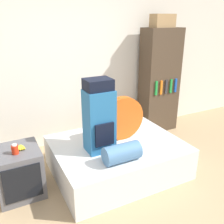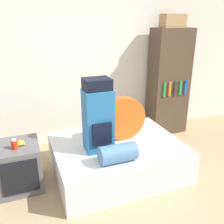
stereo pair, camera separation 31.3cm
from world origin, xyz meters
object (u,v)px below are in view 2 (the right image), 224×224
sleeping_roll (118,153)px  tent_bag (124,119)px  bookshelf (169,83)px  television (20,166)px  cardboard_box (173,21)px  backpack (98,117)px  canister (14,144)px

sleeping_roll → tent_bag: bearing=60.2°
bookshelf → television: bearing=-163.1°
television → cardboard_box: (2.54, 0.75, 1.65)m
backpack → tent_bag: 0.46m
backpack → tent_bag: bearing=20.3°
cardboard_box → television: bearing=-163.5°
television → cardboard_box: size_ratio=1.51×
canister → cardboard_box: bearing=17.9°
television → bookshelf: bearing=16.9°
tent_bag → cardboard_box: cardboard_box is taller
tent_bag → bookshelf: bearing=33.8°
backpack → tent_bag: size_ratio=1.53×
bookshelf → tent_bag: bearing=-146.2°
tent_bag → cardboard_box: (1.17, 0.78, 1.22)m
tent_bag → television: bearing=179.0°
tent_bag → sleeping_roll: tent_bag is taller
sleeping_roll → television: 1.23m
television → tent_bag: bearing=-1.0°
television → backpack: bearing=-10.3°
sleeping_roll → cardboard_box: (1.46, 1.29, 1.40)m
television → sleeping_roll: bearing=-26.7°
canister → sleeping_roll: bearing=-23.2°
backpack → television: 1.14m
television → bookshelf: bookshelf is taller
tent_bag → bookshelf: 1.47m
sleeping_roll → cardboard_box: cardboard_box is taller
sleeping_roll → canister: (-1.09, 0.47, 0.09)m
canister → bookshelf: 2.75m
tent_bag → canister: tent_bag is taller
tent_bag → television: (-1.37, 0.02, -0.44)m
backpack → tent_bag: backpack is taller
cardboard_box → sleeping_roll: bearing=-138.5°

